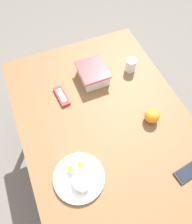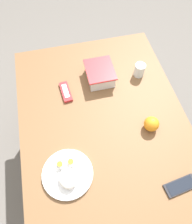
# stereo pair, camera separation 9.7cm
# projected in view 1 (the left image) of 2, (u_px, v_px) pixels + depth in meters

# --- Properties ---
(ground_plane) EXTENTS (10.00, 10.00, 0.00)m
(ground_plane) POSITION_uv_depth(u_px,v_px,m) (102.00, 161.00, 1.83)
(ground_plane) COLOR #66605B
(table) EXTENTS (1.25, 0.91, 0.73)m
(table) POSITION_uv_depth(u_px,v_px,m) (104.00, 125.00, 1.26)
(table) COLOR brown
(table) RESTS_ON ground_plane
(food_container) EXTENTS (0.19, 0.16, 0.09)m
(food_container) POSITION_uv_depth(u_px,v_px,m) (93.00, 74.00, 1.31)
(food_container) COLOR white
(food_container) RESTS_ON table
(orange_fruit) EXTENTS (0.08, 0.08, 0.08)m
(orange_fruit) POSITION_uv_depth(u_px,v_px,m) (152.00, 116.00, 1.16)
(orange_fruit) COLOR orange
(orange_fruit) RESTS_ON table
(rice_plate) EXTENTS (0.24, 0.24, 0.07)m
(rice_plate) POSITION_uv_depth(u_px,v_px,m) (79.00, 178.00, 1.02)
(rice_plate) COLOR white
(rice_plate) RESTS_ON table
(candy_bar) EXTENTS (0.14, 0.06, 0.02)m
(candy_bar) POSITION_uv_depth(u_px,v_px,m) (62.00, 96.00, 1.26)
(candy_bar) COLOR #B7282D
(candy_bar) RESTS_ON table
(cell_phone) EXTENTS (0.08, 0.16, 0.01)m
(cell_phone) POSITION_uv_depth(u_px,v_px,m) (190.00, 171.00, 1.05)
(cell_phone) COLOR #232328
(cell_phone) RESTS_ON table
(drinking_glass) EXTENTS (0.06, 0.06, 0.08)m
(drinking_glass) POSITION_uv_depth(u_px,v_px,m) (131.00, 65.00, 1.34)
(drinking_glass) COLOR silver
(drinking_glass) RESTS_ON table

